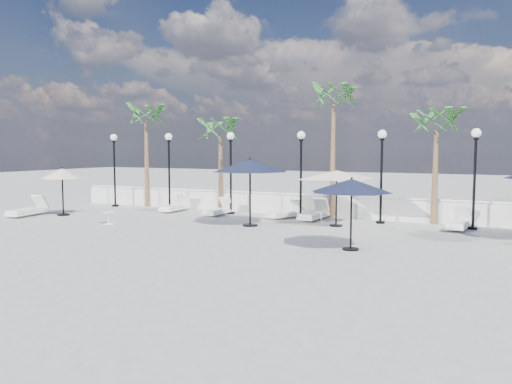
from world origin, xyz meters
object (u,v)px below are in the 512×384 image
at_px(parasol_navy_mid, 352,186).
at_px(parasol_cream_small, 62,174).
at_px(lounger_0, 28,210).
at_px(parasol_cream_sq_a, 337,171).
at_px(lounger_2, 218,210).
at_px(lounger_3, 286,213).
at_px(parasol_navy_left, 250,166).
at_px(lounger_5, 459,223).
at_px(lounger_1, 175,206).
at_px(lounger_4, 314,214).

distance_m(parasol_navy_mid, parasol_cream_small, 14.14).
height_order(lounger_0, parasol_cream_sq_a, parasol_cream_sq_a).
distance_m(lounger_2, parasol_navy_mid, 9.31).
bearing_deg(lounger_3, parasol_navy_left, -77.78).
bearing_deg(lounger_2, parasol_cream_sq_a, -6.60).
distance_m(lounger_5, parasol_navy_left, 8.30).
bearing_deg(parasol_cream_sq_a, lounger_1, 172.44).
height_order(lounger_0, parasol_navy_mid, parasol_navy_mid).
relative_size(lounger_1, lounger_3, 1.03).
xyz_separation_m(lounger_2, lounger_3, (3.19, 0.42, -0.00)).
xyz_separation_m(lounger_2, parasol_cream_sq_a, (5.85, -0.83, 1.97)).
bearing_deg(parasol_navy_mid, lounger_1, 151.94).
xyz_separation_m(lounger_5, parasol_cream_sq_a, (-4.45, -1.26, 1.95)).
bearing_deg(lounger_0, parasol_navy_left, 0.68).
xyz_separation_m(lounger_3, parasol_navy_mid, (4.39, -5.56, 1.72)).
distance_m(lounger_2, lounger_3, 3.22).
bearing_deg(lounger_3, parasol_cream_small, -137.72).
height_order(lounger_2, lounger_5, lounger_5).
distance_m(lounger_0, lounger_5, 18.55).
bearing_deg(lounger_1, parasol_navy_mid, -30.55).
xyz_separation_m(lounger_4, parasol_navy_mid, (3.08, -5.56, 1.68)).
bearing_deg(parasol_cream_small, lounger_3, 20.29).
relative_size(lounger_0, parasol_cream_sq_a, 0.46).
bearing_deg(parasol_navy_left, lounger_1, 154.71).
xyz_separation_m(lounger_0, lounger_1, (5.12, 4.29, -0.02)).
distance_m(lounger_0, lounger_4, 12.99).
xyz_separation_m(lounger_3, parasol_cream_small, (-9.61, -3.56, 1.67)).
height_order(lounger_3, lounger_4, lounger_4).
height_order(lounger_0, lounger_3, lounger_0).
bearing_deg(lounger_2, lounger_4, 6.91).
xyz_separation_m(lounger_1, lounger_4, (7.09, 0.14, 0.02)).
xyz_separation_m(lounger_4, parasol_navy_left, (-1.76, -2.66, 2.13)).
xyz_separation_m(lounger_2, lounger_4, (4.49, 0.42, 0.03)).
xyz_separation_m(lounger_3, lounger_5, (7.11, 0.00, 0.02)).
distance_m(parasol_navy_mid, parasol_cream_sq_a, 4.64).
bearing_deg(parasol_cream_small, parasol_navy_mid, -8.14).
bearing_deg(parasol_navy_left, lounger_4, 56.49).
bearing_deg(parasol_navy_mid, lounger_2, 145.86).
bearing_deg(lounger_3, lounger_5, 22.01).
distance_m(parasol_navy_left, parasol_cream_small, 9.21).
height_order(lounger_5, parasol_navy_mid, parasol_navy_mid).
bearing_deg(lounger_0, parasol_cream_small, 24.90).
bearing_deg(lounger_4, parasol_navy_mid, -57.26).
bearing_deg(lounger_3, parasol_cream_sq_a, -3.27).
height_order(lounger_2, parasol_navy_left, parasol_navy_left).
xyz_separation_m(lounger_5, parasol_cream_small, (-16.72, -3.56, 1.65)).
bearing_deg(parasol_navy_mid, parasol_navy_left, 149.05).
xyz_separation_m(lounger_2, parasol_navy_left, (2.73, -2.23, 2.16)).
relative_size(lounger_3, lounger_4, 0.89).
relative_size(lounger_5, parasol_navy_mid, 0.84).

